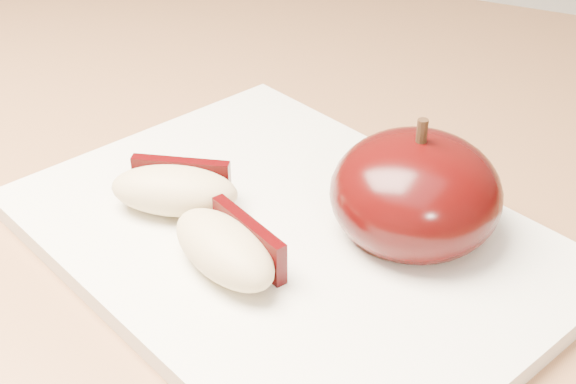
% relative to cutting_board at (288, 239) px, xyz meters
% --- Properties ---
extents(back_cabinet, '(2.40, 0.62, 0.94)m').
position_rel_cutting_board_xyz_m(back_cabinet, '(-0.08, 0.80, -0.44)').
color(back_cabinet, silver).
rests_on(back_cabinet, ground).
extents(cutting_board, '(0.35, 0.31, 0.01)m').
position_rel_cutting_board_xyz_m(cutting_board, '(0.00, 0.00, 0.00)').
color(cutting_board, silver).
rests_on(cutting_board, island_counter).
extents(apple_half, '(0.11, 0.11, 0.08)m').
position_rel_cutting_board_xyz_m(apple_half, '(0.06, 0.03, 0.03)').
color(apple_half, black).
rests_on(apple_half, cutting_board).
extents(apple_wedge_a, '(0.08, 0.05, 0.03)m').
position_rel_cutting_board_xyz_m(apple_wedge_a, '(-0.07, -0.01, 0.02)').
color(apple_wedge_a, tan).
rests_on(apple_wedge_a, cutting_board).
extents(apple_wedge_b, '(0.08, 0.06, 0.03)m').
position_rel_cutting_board_xyz_m(apple_wedge_b, '(-0.01, -0.04, 0.02)').
color(apple_wedge_b, tan).
rests_on(apple_wedge_b, cutting_board).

